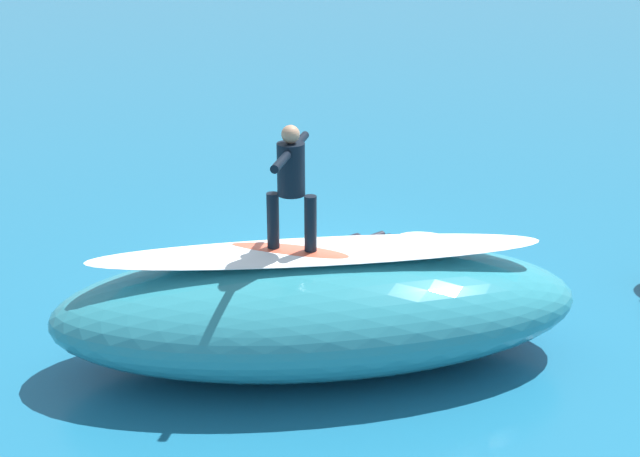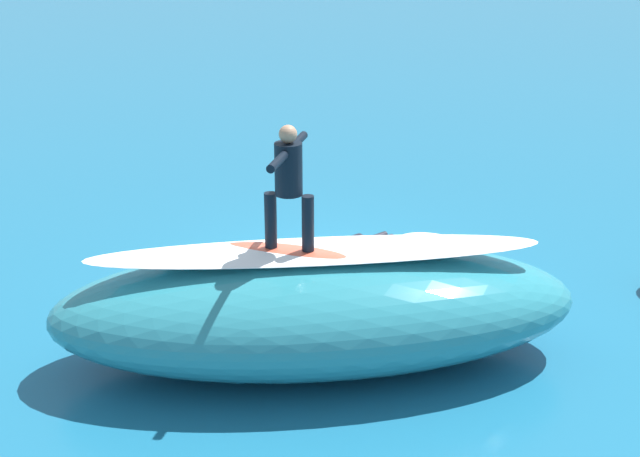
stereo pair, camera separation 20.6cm
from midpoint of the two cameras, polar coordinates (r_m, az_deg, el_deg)
The scene contains 9 objects.
ground_plane at distance 13.50m, azimuth 0.93°, elevation -3.14°, with size 120.00×120.00×0.00m, color #196084.
wave_crest at distance 10.83m, azimuth 0.29°, elevation -5.31°, with size 6.61×2.57×1.47m, color teal.
wave_foam_lip at distance 10.50m, azimuth 0.30°, elevation -1.52°, with size 5.61×0.90×0.08m, color white.
surfboard_riding at distance 10.47m, azimuth -1.46°, elevation -1.57°, with size 1.80×0.48×0.09m, color #E0563D.
surfer_riding at distance 10.14m, azimuth -1.51°, elevation 3.34°, with size 0.61×1.46×1.54m.
surfboard_paddling at distance 14.05m, azimuth 1.93°, elevation -1.96°, with size 2.34×0.50×0.08m, color yellow.
surfer_paddling at distance 14.07m, azimuth 2.31°, elevation -1.20°, with size 1.20×1.40×0.30m.
foam_patch_near at distance 12.87m, azimuth -10.64°, elevation -4.54°, with size 0.75×0.53×0.12m, color white.
foam_patch_mid at distance 14.80m, azimuth 7.64°, elevation -0.86°, with size 1.08×0.77×0.10m, color white.
Camera 2 is at (-1.95, 12.13, 5.59)m, focal length 48.31 mm.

